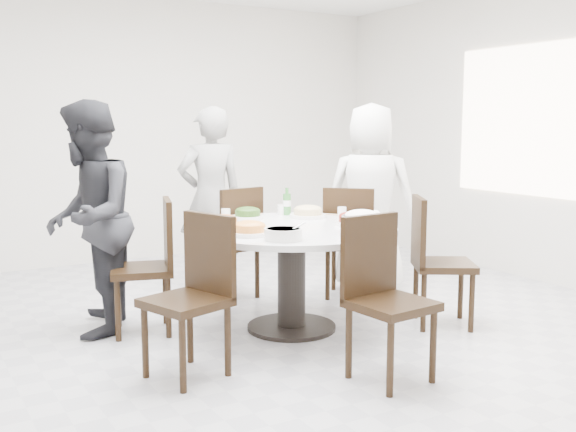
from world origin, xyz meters
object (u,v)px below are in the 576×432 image
chair_nw (141,267)px  diner_left (89,219)px  chair_sw (186,298)px  soup_bowl (283,234)px  rice_bowl (362,224)px  chair_n (229,242)px  chair_s (391,301)px  diner_right (370,198)px  chair_ne (351,241)px  diner_middle (211,198)px  dining_table (292,278)px  beverage_bottle (287,201)px  chair_se (444,262)px

chair_nw → diner_left: size_ratio=0.58×
chair_sw → soup_bowl: size_ratio=3.96×
diner_left → rice_bowl: bearing=75.8°
chair_nw → soup_bowl: size_ratio=3.96×
chair_n → chair_s: (-0.00, -2.16, 0.00)m
chair_nw → diner_right: diner_right is taller
diner_left → chair_sw: bearing=35.0°
chair_ne → soup_bowl: chair_ne is taller
chair_sw → diner_middle: (1.01, 1.91, 0.34)m
diner_left → soup_bowl: bearing=62.7°
soup_bowl → chair_s: bearing=-65.2°
soup_bowl → diner_left: bearing=130.8°
chair_ne → diner_left: 2.20m
diner_middle → chair_sw: bearing=69.8°
diner_middle → rice_bowl: size_ratio=5.95×
dining_table → diner_left: 1.48m
beverage_bottle → chair_sw: bearing=-141.5°
chair_nw → chair_sw: (-0.05, -0.95, 0.00)m
dining_table → chair_se: (1.01, -0.48, 0.10)m
chair_ne → rice_bowl: chair_ne is taller
diner_right → rice_bowl: (-0.93, -1.12, -0.02)m
chair_s → beverage_bottle: bearing=74.7°
chair_n → diner_right: (1.20, -0.38, 0.35)m
rice_bowl → diner_left: bearing=143.9°
chair_se → diner_left: bearing=95.5°
chair_ne → diner_left: (-2.18, 0.09, 0.34)m
chair_sw → diner_left: (-0.26, 1.12, 0.34)m
dining_table → diner_left: diner_left is taller
chair_sw → beverage_bottle: (1.28, 1.02, 0.38)m
chair_ne → diner_middle: size_ratio=0.59×
dining_table → chair_nw: 1.07m
chair_se → diner_left: (-2.27, 1.12, 0.34)m
chair_s → diner_middle: size_ratio=0.59×
chair_n → chair_nw: 1.10m
diner_middle → soup_bowl: (-0.33, -1.87, -0.02)m
chair_nw → rice_bowl: 1.58m
diner_right → rice_bowl: 1.46m
chair_nw → dining_table: bearing=80.3°
chair_s → chair_se: 1.20m
diner_middle → diner_left: (-1.27, -0.78, 0.01)m
chair_nw → diner_left: 0.50m
diner_right → diner_middle: size_ratio=1.02×
diner_middle → rice_bowl: bearing=105.4°
diner_left → chair_n: bearing=129.1°
chair_s → diner_middle: 2.58m
chair_n → diner_middle: bearing=-102.8°
chair_ne → chair_s: bearing=104.1°
diner_right → chair_nw: bearing=48.7°
dining_table → chair_se: size_ratio=1.58×
chair_s → chair_nw: bearing=114.8°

